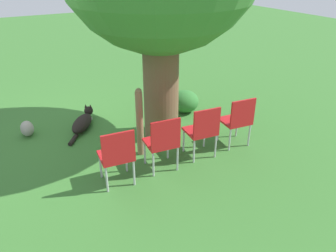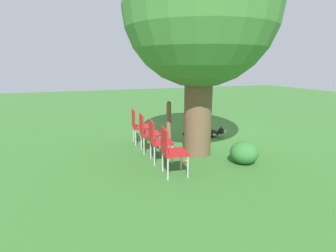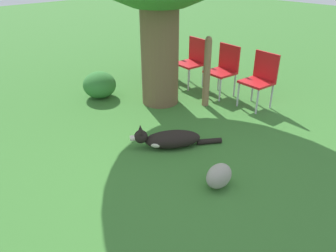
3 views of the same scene
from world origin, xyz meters
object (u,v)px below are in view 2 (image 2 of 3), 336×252
dog (208,133)px  red_chair_0 (138,124)px  fence_post (169,125)px  red_chair_2 (157,138)px  tennis_ball (186,161)px  oak_tree (201,10)px  red_chair_3 (170,149)px  red_chair_1 (147,130)px

dog → red_chair_0: bearing=-146.7°
fence_post → red_chair_2: (0.55, 0.81, -0.07)m
red_chair_2 → tennis_ball: bearing=-19.7°
oak_tree → red_chair_0: 2.96m
fence_post → red_chair_0: fence_post is taller
oak_tree → red_chair_2: oak_tree is taller
fence_post → tennis_ball: size_ratio=16.53×
red_chair_0 → tennis_ball: bearing=-65.7°
oak_tree → tennis_ball: bearing=43.3°
oak_tree → fence_post: 2.54m
dog → tennis_ball: (1.38, 1.61, -0.08)m
tennis_ball → red_chair_3: bearing=42.4°
red_chair_1 → tennis_ball: (-0.55, 0.95, -0.46)m
red_chair_1 → red_chair_2: same height
red_chair_3 → red_chair_2: bearing=97.1°
fence_post → red_chair_0: bearing=-45.5°
fence_post → red_chair_0: 0.85m
dog → fence_post: bearing=-123.1°
red_chair_1 → tennis_ball: bearing=-54.7°
oak_tree → red_chair_3: oak_tree is taller
dog → fence_post: size_ratio=0.91×
fence_post → red_chair_1: fence_post is taller
red_chair_0 → red_chair_1: 0.70m
red_chair_3 → red_chair_0: bearing=97.1°
dog → red_chair_1: red_chair_1 is taller
red_chair_0 → tennis_ball: size_ratio=12.77×
red_chair_0 → red_chair_1: (-0.02, 0.70, 0.00)m
fence_post → red_chair_3: bearing=70.8°
oak_tree → red_chair_3: 2.82m
red_chair_2 → red_chair_0: bearing=97.1°
red_chair_1 → red_chair_2: bearing=-82.9°
oak_tree → red_chair_1: bearing=-26.5°
fence_post → red_chair_2: size_ratio=1.30×
dog → red_chair_2: (1.91, 1.37, 0.38)m
oak_tree → dog: 3.23m
oak_tree → red_chair_3: bearing=42.8°
red_chair_3 → tennis_ball: red_chair_3 is taller
dog → red_chair_3: 2.83m
red_chair_0 → red_chair_1: same height
oak_tree → red_chair_2: 2.69m
fence_post → red_chair_1: bearing=10.1°
oak_tree → fence_post: oak_tree is taller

